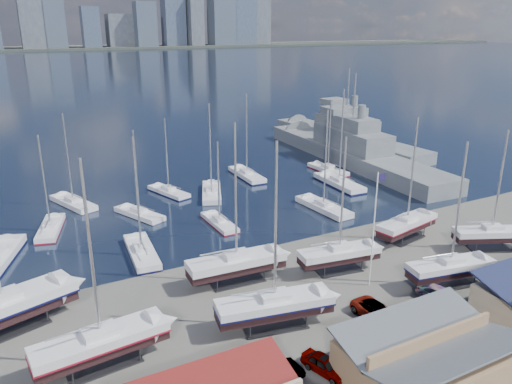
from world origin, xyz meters
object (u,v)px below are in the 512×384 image
sailboat_cradle_0 (3,308)px  flagpole (375,222)px  naval_ship_east (351,153)px  car_a (325,365)px  naval_ship_west (345,137)px

sailboat_cradle_0 → flagpole: 34.25m
flagpole → naval_ship_east: bearing=54.1°
naval_ship_east → car_a: size_ratio=12.66×
sailboat_cradle_0 → naval_ship_west: bearing=14.5°
naval_ship_west → sailboat_cradle_0: bearing=119.5°
sailboat_cradle_0 → flagpole: (32.88, -8.39, 4.62)m
car_a → flagpole: flagpole is taller
car_a → flagpole: bearing=21.0°
sailboat_cradle_0 → naval_ship_west: sailboat_cradle_0 is taller
sailboat_cradle_0 → car_a: (20.99, -17.30, -1.56)m
car_a → flagpole: 16.09m
naval_ship_west → flagpole: bearing=142.1°
naval_ship_east → car_a: bearing=143.3°
naval_ship_east → flagpole: bearing=147.2°
naval_ship_east → flagpole: (-28.73, -39.70, 5.19)m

